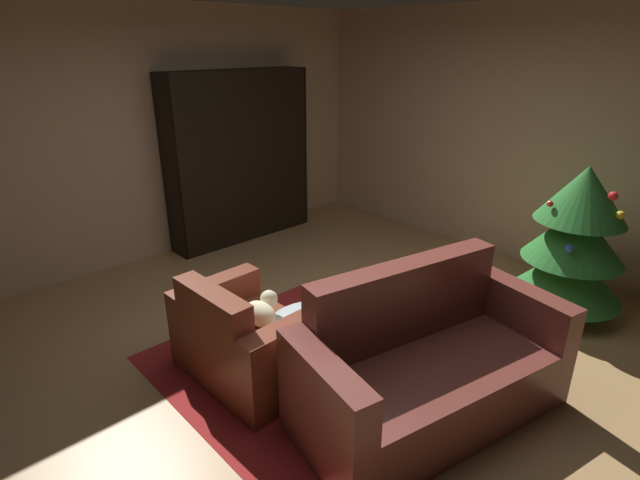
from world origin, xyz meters
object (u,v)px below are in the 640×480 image
object	(u,v)px
bookshelf_unit	(247,157)
armchair_red	(247,340)
couch_red	(426,368)
book_stack_on_table	(311,319)
bottle_on_table	(346,307)
decorated_tree	(575,240)
coffee_table	(319,330)

from	to	relation	value
bookshelf_unit	armchair_red	distance (m)	2.96
couch_red	book_stack_on_table	distance (m)	0.87
armchair_red	bottle_on_table	size ratio (longest dim) A/B	3.79
couch_red	book_stack_on_table	xyz separation A→B (m)	(-0.82, -0.26, 0.12)
book_stack_on_table	bookshelf_unit	bearing A→B (deg)	153.06
decorated_tree	couch_red	bearing A→B (deg)	-92.38
bookshelf_unit	decorated_tree	world-z (taller)	bookshelf_unit
book_stack_on_table	bottle_on_table	world-z (taller)	bottle_on_table
book_stack_on_table	decorated_tree	distance (m)	2.45
bottle_on_table	decorated_tree	size ratio (longest dim) A/B	0.21
couch_red	coffee_table	world-z (taller)	couch_red
coffee_table	couch_red	bearing A→B (deg)	17.85
armchair_red	bottle_on_table	world-z (taller)	armchair_red
armchair_red	bottle_on_table	distance (m)	0.75
couch_red	armchair_red	bearing A→B (deg)	-150.69
armchair_red	coffee_table	distance (m)	0.52
bottle_on_table	armchair_red	bearing A→B (deg)	-126.85
decorated_tree	armchair_red	bearing A→B (deg)	-114.44
armchair_red	couch_red	size ratio (longest dim) A/B	0.55
armchair_red	bottle_on_table	bearing A→B (deg)	53.15
bookshelf_unit	coffee_table	xyz separation A→B (m)	(2.68, -1.31, -0.63)
bookshelf_unit	bottle_on_table	distance (m)	3.01
armchair_red	bookshelf_unit	bearing A→B (deg)	143.98
bottle_on_table	decorated_tree	xyz separation A→B (m)	(0.77, 2.05, 0.18)
couch_red	book_stack_on_table	size ratio (longest dim) A/B	9.73
book_stack_on_table	bottle_on_table	bearing A→B (deg)	57.69
bookshelf_unit	coffee_table	bearing A→B (deg)	-26.12
couch_red	book_stack_on_table	bearing A→B (deg)	-162.09
bookshelf_unit	coffee_table	size ratio (longest dim) A/B	2.67
bookshelf_unit	couch_red	size ratio (longest dim) A/B	1.05
armchair_red	coffee_table	xyz separation A→B (m)	(0.35, 0.38, 0.09)
bottle_on_table	decorated_tree	bearing A→B (deg)	69.57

